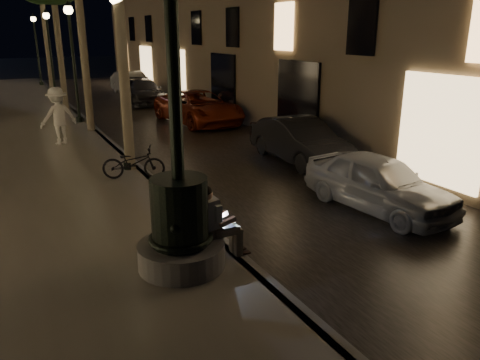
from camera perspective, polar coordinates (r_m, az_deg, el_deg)
ground at (r=20.15m, az=-17.57°, el=5.85°), size 120.00×120.00×0.00m
cobble_lane at (r=20.85m, az=-9.42°, el=6.84°), size 6.00×45.00×0.02m
curb_strip at (r=20.13m, az=-17.60°, el=6.13°), size 0.25×45.00×0.20m
fountain_lamppost at (r=7.39m, az=-7.39°, el=-3.39°), size 1.40×1.40×5.21m
seated_man_laptop at (r=7.71m, az=-3.02°, el=-4.87°), size 0.93×0.32×1.30m
lamp_curb_a at (r=12.87m, az=-14.36°, el=14.43°), size 0.36×0.36×4.81m
lamp_curb_b at (r=20.73m, az=-19.79°, el=14.99°), size 0.36×0.36×4.81m
lamp_curb_c at (r=28.67m, az=-22.23°, el=15.21°), size 0.36×0.36×4.81m
lamp_curb_d at (r=36.63m, az=-23.61°, el=15.32°), size 0.36×0.36×4.81m
car_front at (r=10.86m, az=16.54°, el=-0.31°), size 1.84×3.83×1.26m
car_second at (r=14.41m, az=7.27°, el=4.78°), size 1.56×4.09×1.33m
car_third at (r=20.63m, az=-5.09°, el=8.84°), size 2.80×5.24×1.40m
car_rear at (r=26.95m, az=-11.70°, el=10.51°), size 2.09×4.59×1.30m
car_fifth at (r=31.20m, az=-13.07°, el=11.45°), size 1.84×4.38×1.41m
pedestrian_white at (r=16.87m, az=-21.28°, el=7.29°), size 1.38×1.04×1.90m
bicycle at (r=12.35m, az=-12.86°, el=2.07°), size 1.69×1.14×0.84m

